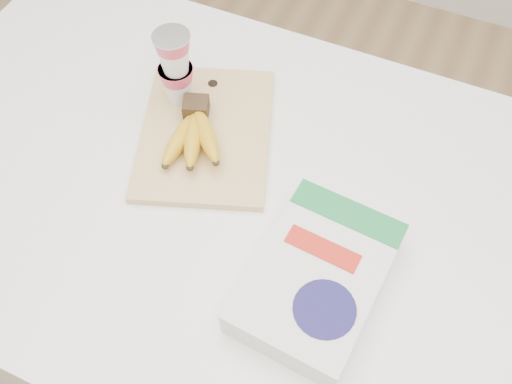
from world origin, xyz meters
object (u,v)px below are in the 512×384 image
Objects in this scene: table at (224,290)px; yogurt_stack at (175,66)px; bananas at (194,133)px; cutting_board at (206,133)px; cereal_box at (317,277)px.

table is 8.06× the size of yogurt_stack.
bananas is 1.09× the size of yogurt_stack.
yogurt_stack is at bearing 134.30° from table.
cutting_board is at bearing 76.91° from bananas.
bananas is 0.37m from cereal_box.
yogurt_stack reaches higher than cereal_box.
yogurt_stack is at bearing 127.83° from cutting_board.
cereal_box is at bearing -54.14° from cutting_board.
table is at bearing -45.70° from yogurt_stack.
table is 4.42× the size of cereal_box.
yogurt_stack is (-0.14, 0.15, 0.60)m from table.
table is at bearing 159.47° from cereal_box.
cereal_box is (0.25, -0.12, 0.53)m from table.
table is 0.64m from yogurt_stack.
yogurt_stack is 0.48m from cereal_box.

